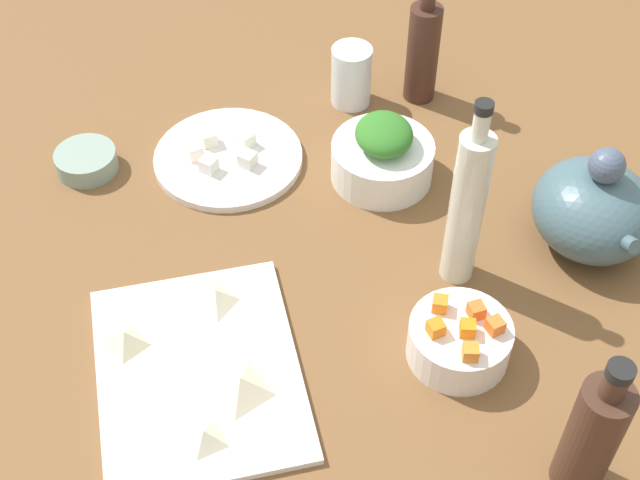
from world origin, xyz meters
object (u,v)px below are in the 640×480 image
at_px(cutting_board, 199,372).
at_px(teapot, 593,209).
at_px(bowl_carrots, 459,341).
at_px(bottle_2, 423,50).
at_px(bottle_0, 593,435).
at_px(plate_tofu, 228,158).
at_px(drinking_glass_0, 351,76).
at_px(bottle_1, 467,207).
at_px(bowl_greens, 382,161).
at_px(bowl_small_side, 86,161).

relative_size(cutting_board, teapot, 1.64).
xyz_separation_m(bowl_carrots, bottle_2, (-0.49, 0.14, 0.06)).
bearing_deg(bottle_0, plate_tofu, -158.52).
bearing_deg(teapot, bottle_2, -165.35).
bearing_deg(drinking_glass_0, bottle_1, 2.41).
height_order(plate_tofu, bowl_carrots, bowl_carrots).
bearing_deg(bowl_greens, plate_tofu, -115.83).
xyz_separation_m(teapot, bottle_2, (-0.37, -0.10, 0.02)).
height_order(cutting_board, bottle_0, bottle_0).
bearing_deg(bottle_0, cutting_board, -124.96).
distance_m(plate_tofu, bowl_greens, 0.23).
xyz_separation_m(plate_tofu, bowl_small_side, (-0.05, -0.20, 0.01)).
distance_m(bowl_greens, bowl_small_side, 0.43).
bearing_deg(teapot, bowl_small_side, -119.16).
xyz_separation_m(bottle_0, bottle_1, (-0.31, -0.01, 0.03)).
relative_size(plate_tofu, teapot, 1.21).
height_order(bowl_small_side, drinking_glass_0, drinking_glass_0).
relative_size(teapot, bottle_1, 0.65).
bearing_deg(teapot, bowl_greens, -133.06).
relative_size(plate_tofu, bottle_1, 0.78).
bearing_deg(bowl_small_side, bowl_carrots, 39.41).
height_order(bowl_carrots, bottle_2, bottle_2).
distance_m(cutting_board, bottle_2, 0.62).
bearing_deg(bowl_carrots, bottle_0, 16.79).
xyz_separation_m(plate_tofu, teapot, (0.30, 0.43, 0.06)).
bearing_deg(bowl_small_side, cutting_board, 11.09).
bearing_deg(bottle_2, cutting_board, -46.92).
distance_m(plate_tofu, drinking_glass_0, 0.24).
xyz_separation_m(teapot, bottle_1, (-0.00, -0.19, 0.06)).
xyz_separation_m(bowl_greens, bowl_carrots, (0.33, -0.02, -0.00)).
height_order(bowl_greens, teapot, teapot).
distance_m(plate_tofu, bottle_2, 0.34).
bearing_deg(cutting_board, bowl_greens, 128.48).
height_order(bowl_greens, bottle_1, bottle_1).
bearing_deg(teapot, bottle_0, -30.34).
bearing_deg(bowl_carrots, bottle_2, 163.50).
distance_m(cutting_board, drinking_glass_0, 0.56).
distance_m(plate_tofu, teapot, 0.53).
relative_size(bowl_small_side, bottle_2, 0.43).
bearing_deg(bottle_2, bowl_small_side, -88.28).
bearing_deg(bottle_0, teapot, 149.66).
xyz_separation_m(bowl_carrots, bowl_small_side, (-0.47, -0.39, -0.01)).
xyz_separation_m(bowl_greens, bottle_1, (0.20, 0.03, 0.09)).
height_order(bowl_carrots, bowl_small_side, bowl_carrots).
distance_m(bottle_0, bottle_2, 0.68).
xyz_separation_m(bowl_small_side, drinking_glass_0, (-0.04, 0.42, 0.03)).
bearing_deg(bowl_carrots, plate_tofu, -156.52).
bearing_deg(bottle_1, bowl_carrots, -22.86).
height_order(teapot, bottle_0, bottle_0).
xyz_separation_m(plate_tofu, drinking_glass_0, (-0.08, 0.22, 0.04)).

